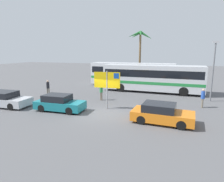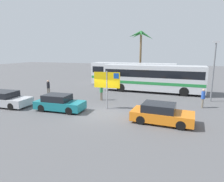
# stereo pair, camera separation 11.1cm
# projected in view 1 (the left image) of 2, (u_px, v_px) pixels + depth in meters

# --- Properties ---
(ground) EXTENTS (120.00, 120.00, 0.00)m
(ground) POSITION_uv_depth(u_px,v_px,m) (101.00, 113.00, 15.51)
(ground) COLOR #565659
(bus_front_coach) EXTENTS (11.50, 2.64, 3.17)m
(bus_front_coach) POSITION_uv_depth(u_px,v_px,m) (152.00, 77.00, 23.45)
(bus_front_coach) COLOR silver
(bus_front_coach) RESTS_ON ground
(bus_rear_coach) EXTENTS (11.50, 2.64, 3.17)m
(bus_rear_coach) POSITION_uv_depth(u_px,v_px,m) (132.00, 73.00, 27.57)
(bus_rear_coach) COLOR silver
(bus_rear_coach) RESTS_ON ground
(ferry_sign) EXTENTS (2.20, 0.26, 3.20)m
(ferry_sign) POSITION_uv_depth(u_px,v_px,m) (108.00, 82.00, 16.30)
(ferry_sign) COLOR gray
(ferry_sign) RESTS_ON ground
(car_orange) EXTENTS (4.13, 2.02, 1.32)m
(car_orange) POSITION_uv_depth(u_px,v_px,m) (162.00, 114.00, 13.39)
(car_orange) COLOR orange
(car_orange) RESTS_ON ground
(car_silver) EXTENTS (4.60, 2.19, 1.32)m
(car_silver) POSITION_uv_depth(u_px,v_px,m) (4.00, 99.00, 17.42)
(car_silver) COLOR #B7BABF
(car_silver) RESTS_ON ground
(car_teal) EXTENTS (4.07, 1.87, 1.32)m
(car_teal) POSITION_uv_depth(u_px,v_px,m) (59.00, 103.00, 16.14)
(car_teal) COLOR #19757F
(car_teal) RESTS_ON ground
(pedestrian_by_bus) EXTENTS (0.32, 0.32, 1.65)m
(pedestrian_by_bus) POSITION_uv_depth(u_px,v_px,m) (203.00, 97.00, 16.94)
(pedestrian_by_bus) COLOR #706656
(pedestrian_by_bus) RESTS_ON ground
(pedestrian_near_sign) EXTENTS (0.32, 0.32, 1.64)m
(pedestrian_near_sign) POSITION_uv_depth(u_px,v_px,m) (101.00, 91.00, 19.57)
(pedestrian_near_sign) COLOR #706656
(pedestrian_near_sign) RESTS_ON ground
(pedestrian_crossing_lot) EXTENTS (0.32, 0.32, 1.71)m
(pedestrian_crossing_lot) POSITION_uv_depth(u_px,v_px,m) (48.00, 87.00, 21.49)
(pedestrian_crossing_lot) COLOR #706656
(pedestrian_crossing_lot) RESTS_ON ground
(lamp_post_right_side) EXTENTS (0.56, 0.20, 5.70)m
(lamp_post_right_side) POSITION_uv_depth(u_px,v_px,m) (213.00, 69.00, 18.71)
(lamp_post_right_side) COLOR slate
(lamp_post_right_side) RESTS_ON ground
(palm_tree_seaside) EXTENTS (3.75, 4.04, 7.87)m
(palm_tree_seaside) POSITION_uv_depth(u_px,v_px,m) (140.00, 41.00, 30.73)
(palm_tree_seaside) COLOR brown
(palm_tree_seaside) RESTS_ON ground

